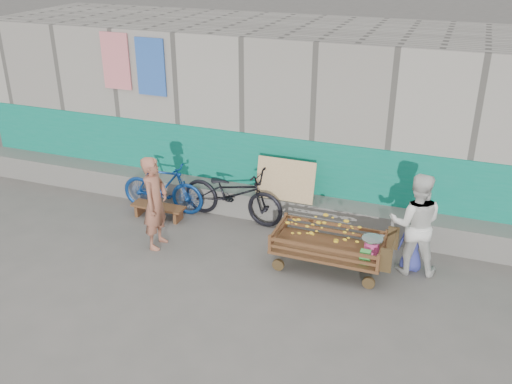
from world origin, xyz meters
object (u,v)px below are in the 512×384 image
at_px(vendor_man, 155,203).
at_px(bicycle_dark, 233,193).
at_px(bicycle_blue, 162,187).
at_px(child, 413,244).
at_px(bench, 158,209).
at_px(woman, 415,224).
at_px(banana_cart, 327,238).

height_order(vendor_man, bicycle_dark, vendor_man).
bearing_deg(bicycle_blue, child, -98.53).
height_order(bench, woman, woman).
xyz_separation_m(banana_cart, woman, (1.18, 0.39, 0.26)).
xyz_separation_m(banana_cart, bicycle_blue, (-3.17, 0.84, -0.05)).
height_order(vendor_man, child, vendor_man).
xyz_separation_m(vendor_man, bicycle_blue, (-0.52, 1.11, -0.29)).
bearing_deg(bicycle_blue, bicycle_dark, -86.53).
bearing_deg(banana_cart, vendor_man, -174.16).
bearing_deg(bench, bicycle_blue, 100.65).
xyz_separation_m(banana_cart, child, (1.18, 0.42, -0.08)).
xyz_separation_m(bench, bicycle_blue, (-0.05, 0.27, 0.29)).
height_order(bench, bicycle_blue, bicycle_blue).
xyz_separation_m(bench, child, (4.29, -0.15, 0.25)).
xyz_separation_m(woman, bicycle_blue, (-4.35, 0.45, -0.31)).
distance_m(vendor_man, woman, 3.89).
bearing_deg(woman, vendor_man, 2.16).
distance_m(woman, child, 0.35).
relative_size(bench, woman, 0.61).
bearing_deg(vendor_man, child, -83.81).
distance_m(banana_cart, vendor_man, 2.68).
relative_size(vendor_man, woman, 0.98).
xyz_separation_m(bicycle_dark, bicycle_blue, (-1.28, -0.14, -0.03)).
distance_m(bench, woman, 4.34).
height_order(banana_cart, woman, woman).
bearing_deg(vendor_man, bench, 24.98).
xyz_separation_m(banana_cart, bench, (-3.12, 0.57, -0.33)).
bearing_deg(banana_cart, bicycle_blue, 165.10).
xyz_separation_m(woman, child, (0.00, 0.02, -0.35)).
height_order(banana_cart, child, child).
distance_m(vendor_man, bicycle_blue, 1.26).
height_order(banana_cart, bicycle_blue, bicycle_blue).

